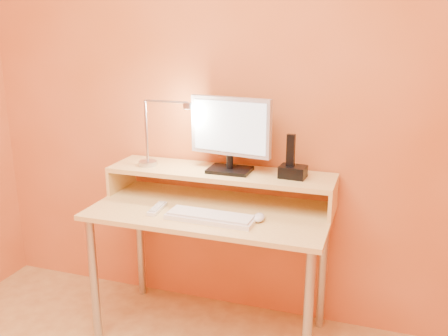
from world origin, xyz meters
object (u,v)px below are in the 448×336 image
(monitor_panel, at_px, (230,126))
(lamp_base, at_px, (148,163))
(mouse, at_px, (259,217))
(keyboard, at_px, (210,218))
(remote_control, at_px, (157,209))
(phone_dock, at_px, (293,172))

(monitor_panel, relative_size, lamp_base, 4.39)
(mouse, bearing_deg, lamp_base, 159.29)
(mouse, bearing_deg, keyboard, -168.08)
(monitor_panel, bearing_deg, lamp_base, -167.03)
(monitor_panel, bearing_deg, keyboard, -82.59)
(keyboard, distance_m, mouse, 0.23)
(keyboard, bearing_deg, remote_control, 175.13)
(phone_dock, height_order, remote_control, phone_dock)
(phone_dock, relative_size, remote_control, 0.77)
(remote_control, bearing_deg, phone_dock, 17.76)
(remote_control, bearing_deg, mouse, -0.88)
(keyboard, relative_size, mouse, 4.48)
(monitor_panel, xyz_separation_m, remote_control, (-0.30, -0.27, -0.39))
(keyboard, bearing_deg, lamp_base, 152.18)
(keyboard, bearing_deg, mouse, 18.53)
(monitor_panel, xyz_separation_m, lamp_base, (-0.46, -0.04, -0.23))
(mouse, bearing_deg, remote_control, 178.72)
(monitor_panel, distance_m, phone_dock, 0.39)
(mouse, height_order, remote_control, mouse)
(monitor_panel, height_order, lamp_base, monitor_panel)
(phone_dock, bearing_deg, mouse, -112.37)
(keyboard, distance_m, remote_control, 0.30)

